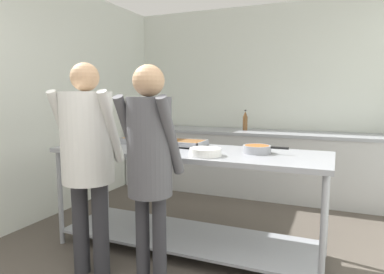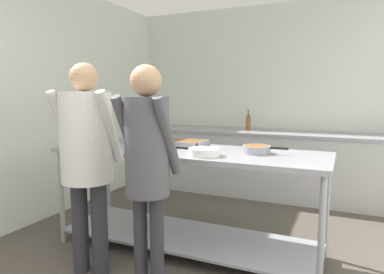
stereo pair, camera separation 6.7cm
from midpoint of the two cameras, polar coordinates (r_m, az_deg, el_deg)
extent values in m
cube|color=silver|center=(5.13, 10.76, 6.26)|extent=(3.94, 0.06, 2.65)
cube|color=silver|center=(4.27, -22.46, 5.70)|extent=(0.06, 4.15, 2.65)
cube|color=#A8A8A8|center=(4.87, 9.58, -4.43)|extent=(3.78, 0.62, 0.85)
cube|color=gray|center=(4.80, 9.69, 0.79)|extent=(3.78, 0.65, 0.04)
cube|color=black|center=(4.92, 4.43, 1.12)|extent=(0.51, 0.41, 0.02)
cube|color=gray|center=(2.99, -1.39, -2.51)|extent=(2.38, 0.78, 0.04)
cube|color=gray|center=(3.21, -1.35, -16.25)|extent=(2.30, 0.70, 0.02)
cylinder|color=gray|center=(3.45, -21.61, -9.44)|extent=(0.04, 0.04, 0.87)
cylinder|color=gray|center=(2.53, 20.26, -15.56)|extent=(0.04, 0.04, 0.87)
cylinder|color=gray|center=(3.95, -14.60, -7.11)|extent=(0.04, 0.04, 0.87)
cylinder|color=gray|center=(3.17, 20.90, -10.91)|extent=(0.04, 0.04, 0.87)
cube|color=gray|center=(3.43, -8.40, -0.88)|extent=(0.44, 0.30, 0.01)
cube|color=#9E6B33|center=(3.43, -8.41, -0.46)|extent=(0.42, 0.27, 0.04)
cube|color=gray|center=(3.31, -9.69, -0.83)|extent=(0.44, 0.01, 0.05)
cube|color=gray|center=(3.55, -7.21, -0.25)|extent=(0.44, 0.01, 0.05)
cube|color=gray|center=(3.54, -11.36, -0.34)|extent=(0.01, 0.30, 0.05)
cube|color=gray|center=(3.32, -5.25, -0.72)|extent=(0.01, 0.30, 0.05)
cube|color=gray|center=(3.19, -1.88, -1.42)|extent=(0.38, 0.29, 0.01)
cube|color=brown|center=(3.18, -1.89, -0.97)|extent=(0.36, 0.27, 0.04)
cube|color=gray|center=(3.06, -2.98, -1.38)|extent=(0.38, 0.01, 0.05)
cube|color=gray|center=(3.31, -0.87, -0.73)|extent=(0.38, 0.01, 0.05)
cube|color=gray|center=(3.26, -4.85, -0.86)|extent=(0.01, 0.29, 0.05)
cube|color=gray|center=(3.11, 1.22, -1.23)|extent=(0.01, 0.29, 0.05)
cylinder|color=white|center=(2.69, 1.51, -3.00)|extent=(0.26, 0.26, 0.01)
cylinder|color=white|center=(2.69, 1.51, -2.75)|extent=(0.26, 0.26, 0.01)
cylinder|color=white|center=(2.69, 1.51, -2.50)|extent=(0.25, 0.25, 0.01)
cylinder|color=white|center=(2.69, 1.51, -2.24)|extent=(0.25, 0.25, 0.01)
cylinder|color=white|center=(2.69, 1.51, -1.99)|extent=(0.25, 0.25, 0.01)
cylinder|color=gray|center=(2.85, 10.10, -2.02)|extent=(0.23, 0.23, 0.06)
cylinder|color=brown|center=(2.85, 10.11, -1.50)|extent=(0.20, 0.20, 0.01)
cylinder|color=black|center=(2.81, 13.76, -1.78)|extent=(0.14, 0.02, 0.02)
cylinder|color=#2D2D33|center=(2.53, -8.97, -17.10)|extent=(0.10, 0.10, 0.72)
cylinder|color=#2D2D33|center=(2.46, -6.24, -17.76)|extent=(0.10, 0.10, 0.72)
cylinder|color=#4C4C51|center=(2.38, -11.19, 0.50)|extent=(0.08, 0.30, 0.54)
cylinder|color=#4C4C51|center=(2.20, -4.44, 0.09)|extent=(0.08, 0.30, 0.54)
cylinder|color=#4C4C51|center=(2.30, -7.91, -1.62)|extent=(0.30, 0.30, 0.66)
sphere|color=tan|center=(2.27, -8.10, 9.29)|extent=(0.21, 0.21, 0.21)
cylinder|color=#2D2D33|center=(2.89, -18.70, -14.05)|extent=(0.12, 0.12, 0.73)
cylinder|color=#2D2D33|center=(2.80, -15.66, -14.63)|extent=(0.12, 0.12, 0.73)
cylinder|color=silver|center=(2.78, -21.33, 1.71)|extent=(0.11, 0.31, 0.55)
cylinder|color=silver|center=(2.56, -14.02, 1.55)|extent=(0.11, 0.31, 0.55)
cylinder|color=silver|center=(2.67, -17.76, -0.07)|extent=(0.39, 0.39, 0.68)
sphere|color=tan|center=(2.65, -18.13, 9.49)|extent=(0.21, 0.21, 0.21)
cylinder|color=brown|center=(4.84, 8.46, 2.26)|extent=(0.07, 0.07, 0.19)
cone|color=brown|center=(4.83, 8.49, 3.86)|extent=(0.06, 0.06, 0.08)
cylinder|color=black|center=(4.83, 8.50, 4.40)|extent=(0.03, 0.03, 0.02)
camera|label=1|loc=(0.03, -90.62, -0.08)|focal=32.00mm
camera|label=2|loc=(0.03, 89.38, 0.08)|focal=32.00mm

